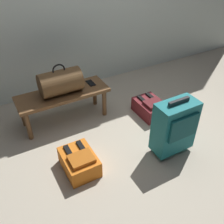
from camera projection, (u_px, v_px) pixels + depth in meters
name	position (u px, v px, depth m)	size (l,w,h in m)	color
ground_plane	(149.00, 149.00, 2.54)	(6.60, 6.60, 0.00)	#B2A893
bench	(63.00, 97.00, 2.76)	(1.00, 0.36, 0.37)	brown
duffel_bag_brown	(60.00, 82.00, 2.64)	(0.44, 0.26, 0.34)	brown
cell_phone	(91.00, 83.00, 2.89)	(0.07, 0.14, 0.01)	black
suitcase_upright_teal	(175.00, 126.00, 2.34)	(0.39, 0.23, 0.61)	#14666B
backpack_maroon	(150.00, 107.00, 2.98)	(0.28, 0.38, 0.21)	maroon
backpack_orange	(79.00, 162.00, 2.28)	(0.28, 0.38, 0.21)	orange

